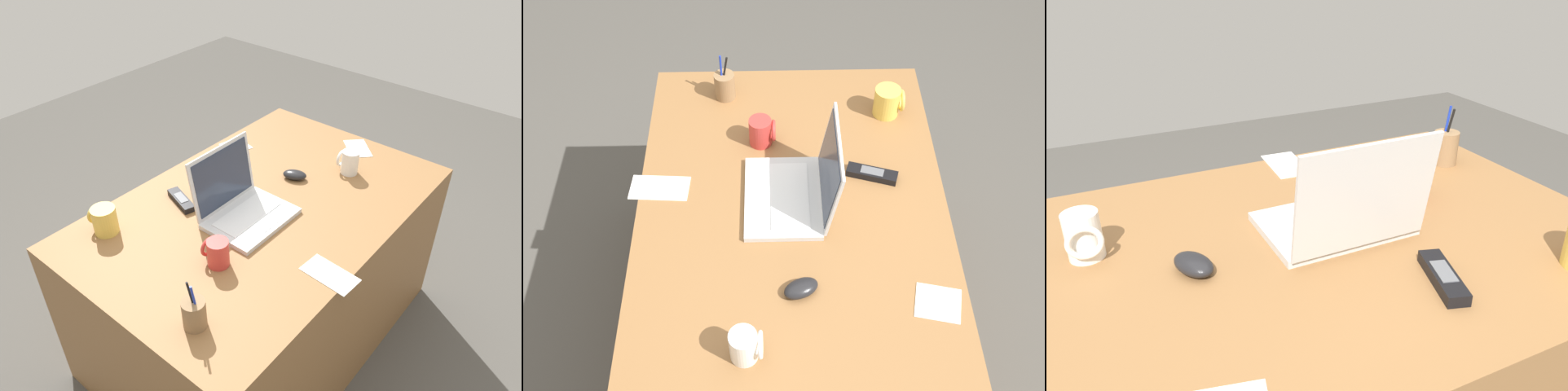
{
  "view_description": "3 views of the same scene",
  "coord_description": "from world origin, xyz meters",
  "views": [
    {
      "loc": [
        -1.19,
        -0.97,
        1.87
      ],
      "look_at": [
        -0.07,
        -0.05,
        0.83
      ],
      "focal_mm": 34.47,
      "sensor_mm": 36.0,
      "label": 1
    },
    {
      "loc": [
        1.14,
        -0.05,
        2.22
      ],
      "look_at": [
        -0.02,
        -0.03,
        0.83
      ],
      "focal_mm": 44.31,
      "sensor_mm": 36.0,
      "label": 2
    },
    {
      "loc": [
        0.39,
        0.86,
        1.29
      ],
      "look_at": [
        -0.05,
        -0.05,
        0.8
      ],
      "focal_mm": 35.51,
      "sensor_mm": 36.0,
      "label": 3
    }
  ],
  "objects": [
    {
      "name": "desk",
      "position": [
        0.0,
        0.0,
        0.36
      ],
      "size": [
        1.42,
        0.93,
        0.72
      ],
      "primitive_type": "cube",
      "color": "olive",
      "rests_on": "ground"
    },
    {
      "name": "pen_holder",
      "position": [
        -0.57,
        -0.22,
        0.77
      ],
      "size": [
        0.07,
        0.07,
        0.17
      ],
      "color": "olive",
      "rests_on": "desk"
    },
    {
      "name": "computer_mouse",
      "position": [
        0.23,
        0.01,
        0.74
      ],
      "size": [
        0.09,
        0.11,
        0.04
      ],
      "primitive_type": "ellipsoid",
      "rotation": [
        0.0,
        0.0,
        0.42
      ],
      "color": "black",
      "rests_on": "desk"
    },
    {
      "name": "laptop",
      "position": [
        -0.1,
        0.02,
        0.77
      ],
      "size": [
        0.32,
        0.27,
        0.25
      ],
      "color": "silver",
      "rests_on": "desk"
    },
    {
      "name": "cordless_phone",
      "position": [
        -0.19,
        0.25,
        0.73
      ],
      "size": [
        0.09,
        0.16,
        0.03
      ],
      "color": "black",
      "rests_on": "desk"
    },
    {
      "name": "coffee_mug_white",
      "position": [
        0.41,
        -0.13,
        0.77
      ],
      "size": [
        0.07,
        0.08,
        0.1
      ],
      "color": "white",
      "rests_on": "desk"
    },
    {
      "name": "coffee_mug_tall",
      "position": [
        -0.34,
        -0.09,
        0.77
      ],
      "size": [
        0.07,
        0.09,
        0.1
      ],
      "color": "#C63833",
      "rests_on": "desk"
    },
    {
      "name": "paper_note_left",
      "position": [
        -0.15,
        -0.41,
        0.72
      ],
      "size": [
        0.11,
        0.19,
        0.0
      ],
      "primitive_type": "cube",
      "rotation": [
        0.0,
        0.0,
        -0.07
      ],
      "color": "white",
      "rests_on": "desk"
    }
  ]
}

